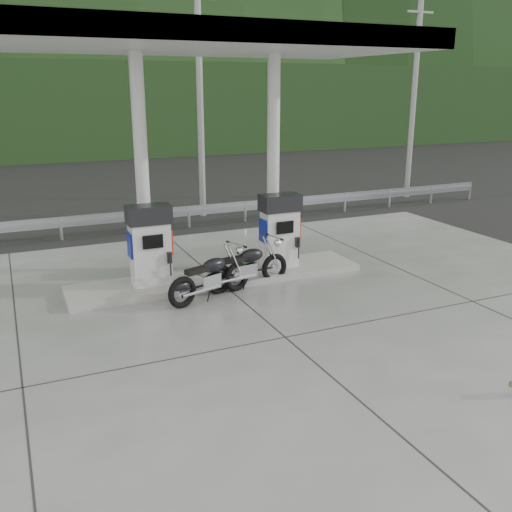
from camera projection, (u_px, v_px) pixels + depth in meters
name	position (u px, v px, depth m)	size (l,w,h in m)	color
ground	(263.00, 319.00, 11.35)	(160.00, 160.00, 0.00)	black
forecourt_apron	(263.00, 318.00, 11.34)	(18.00, 14.00, 0.02)	slate
pump_island	(219.00, 278.00, 13.51)	(7.00, 1.40, 0.15)	gray
gas_pump_left	(150.00, 245.00, 12.61)	(0.95, 0.55, 1.80)	silver
gas_pump_right	(280.00, 231.00, 13.85)	(0.95, 0.55, 1.80)	silver
canopy_column_left	(142.00, 171.00, 12.50)	(0.30, 0.30, 5.00)	white
canopy_column_right	(273.00, 163.00, 13.75)	(0.30, 0.30, 5.00)	white
canopy_roof	(214.00, 41.00, 12.00)	(8.50, 5.00, 0.40)	white
guardrail	(158.00, 209.00, 18.15)	(26.00, 0.16, 1.42)	#96979D
road	(135.00, 210.00, 21.42)	(60.00, 7.00, 0.01)	black
utility_pole_b	(200.00, 100.00, 19.30)	(0.22, 0.22, 8.00)	gray
utility_pole_c	(414.00, 98.00, 22.81)	(0.22, 0.22, 8.00)	gray
tree_band	(69.00, 110.00, 36.76)	(80.00, 6.00, 6.00)	black
forested_hills	(40.00, 128.00, 63.89)	(100.00, 40.00, 140.00)	black
motorcycle_left	(247.00, 267.00, 12.96)	(2.04, 0.64, 0.97)	black
motorcycle_right	(210.00, 278.00, 12.24)	(2.04, 0.64, 0.97)	black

